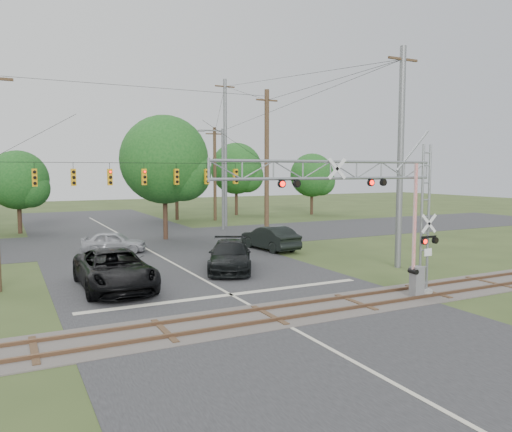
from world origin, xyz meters
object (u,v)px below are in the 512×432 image
crossing_gantry (371,204)px  sedan_silver (114,242)px  streetlight (221,174)px  car_dark (230,256)px  traffic_signal_span (157,168)px  pickup_black (115,269)px

crossing_gantry → sedan_silver: crossing_gantry is taller
sedan_silver → streetlight: size_ratio=0.45×
car_dark → sedan_silver: bearing=141.5°
crossing_gantry → sedan_silver: 19.13m
sedan_silver → crossing_gantry: bearing=-137.4°
traffic_signal_span → sedan_silver: (-3.14, -0.73, -4.88)m
crossing_gantry → sedan_silver: size_ratio=2.50×
car_dark → streetlight: (6.80, 17.31, 4.31)m
car_dark → streetlight: bearing=93.5°
pickup_black → traffic_signal_span: bearing=65.2°
pickup_black → streetlight: size_ratio=0.71×
crossing_gantry → streetlight: 26.54m
crossing_gantry → pickup_black: size_ratio=1.59×
car_dark → sedan_silver: (-4.41, 8.81, -0.09)m
crossing_gantry → traffic_signal_span: (-3.50, 18.35, 1.53)m
crossing_gantry → car_dark: (-2.22, 8.82, -3.26)m
pickup_black → car_dark: pickup_black is taller
traffic_signal_span → streetlight: traffic_signal_span is taller
sedan_silver → traffic_signal_span: bearing=-55.0°
crossing_gantry → traffic_signal_span: size_ratio=0.53×
crossing_gantry → car_dark: size_ratio=1.88×
crossing_gantry → streetlight: size_ratio=1.13×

